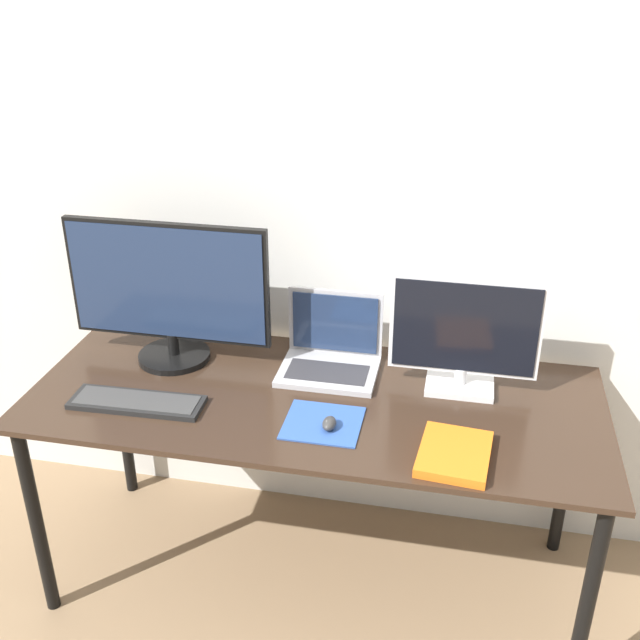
# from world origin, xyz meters

# --- Properties ---
(wall_back) EXTENTS (7.00, 0.05, 2.50)m
(wall_back) POSITION_xyz_m (0.00, 0.77, 1.25)
(wall_back) COLOR silver
(wall_back) RESTS_ON ground_plane
(desk) EXTENTS (1.72, 0.71, 0.72)m
(desk) POSITION_xyz_m (0.00, 0.35, 0.64)
(desk) COLOR #332319
(desk) RESTS_ON ground_plane
(monitor_left) EXTENTS (0.65, 0.23, 0.47)m
(monitor_left) POSITION_xyz_m (-0.50, 0.49, 0.96)
(monitor_left) COLOR black
(monitor_left) RESTS_ON desk
(monitor_right) EXTENTS (0.44, 0.14, 0.36)m
(monitor_right) POSITION_xyz_m (0.42, 0.49, 0.90)
(monitor_right) COLOR silver
(monitor_right) RESTS_ON desk
(laptop) EXTENTS (0.31, 0.24, 0.24)m
(laptop) POSITION_xyz_m (0.02, 0.53, 0.78)
(laptop) COLOR #ADADB2
(laptop) RESTS_ON desk
(keyboard) EXTENTS (0.40, 0.14, 0.02)m
(keyboard) POSITION_xyz_m (-0.50, 0.20, 0.73)
(keyboard) COLOR black
(keyboard) RESTS_ON desk
(mousepad) EXTENTS (0.22, 0.20, 0.00)m
(mousepad) POSITION_xyz_m (0.05, 0.22, 0.72)
(mousepad) COLOR #2D519E
(mousepad) RESTS_ON desk
(mouse) EXTENTS (0.04, 0.06, 0.03)m
(mouse) POSITION_xyz_m (0.08, 0.19, 0.74)
(mouse) COLOR #333333
(mouse) RESTS_ON mousepad
(book) EXTENTS (0.20, 0.24, 0.03)m
(book) POSITION_xyz_m (0.43, 0.13, 0.73)
(book) COLOR orange
(book) RESTS_ON desk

